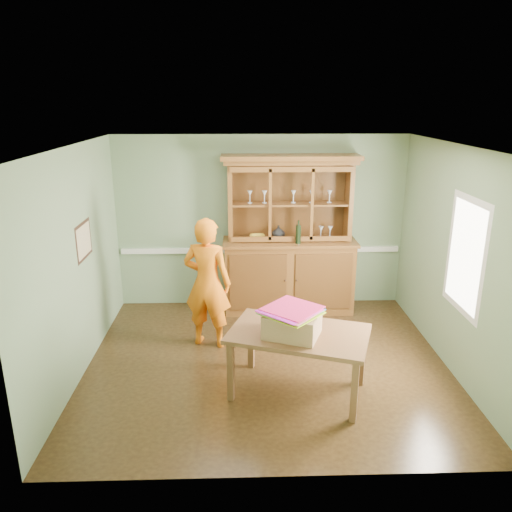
{
  "coord_description": "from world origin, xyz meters",
  "views": [
    {
      "loc": [
        -0.32,
        -5.62,
        3.2
      ],
      "look_at": [
        -0.13,
        0.4,
        1.3
      ],
      "focal_mm": 35.0,
      "sensor_mm": 36.0,
      "label": 1
    }
  ],
  "objects_px": {
    "china_hutch": "(289,258)",
    "dining_table": "(299,339)",
    "cardboard_box": "(292,324)",
    "person": "(207,283)"
  },
  "relations": [
    {
      "from": "china_hutch",
      "to": "person",
      "type": "height_order",
      "value": "china_hutch"
    },
    {
      "from": "cardboard_box",
      "to": "china_hutch",
      "type": "bearing_deg",
      "value": 85.32
    },
    {
      "from": "china_hutch",
      "to": "cardboard_box",
      "type": "xyz_separation_m",
      "value": [
        -0.2,
        -2.46,
        0.04
      ]
    },
    {
      "from": "china_hutch",
      "to": "dining_table",
      "type": "xyz_separation_m",
      "value": [
        -0.12,
        -2.38,
        -0.18
      ]
    },
    {
      "from": "dining_table",
      "to": "person",
      "type": "bearing_deg",
      "value": 150.58
    },
    {
      "from": "person",
      "to": "dining_table",
      "type": "bearing_deg",
      "value": 147.06
    },
    {
      "from": "china_hutch",
      "to": "dining_table",
      "type": "distance_m",
      "value": 2.39
    },
    {
      "from": "china_hutch",
      "to": "dining_table",
      "type": "height_order",
      "value": "china_hutch"
    },
    {
      "from": "cardboard_box",
      "to": "person",
      "type": "xyz_separation_m",
      "value": [
        -0.99,
        1.29,
        0.0
      ]
    },
    {
      "from": "china_hutch",
      "to": "person",
      "type": "relative_size",
      "value": 1.37
    }
  ]
}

